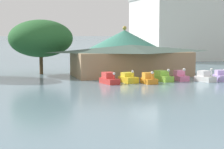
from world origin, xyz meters
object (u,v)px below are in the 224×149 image
(pedal_boat_lime, at_px, (162,77))
(shoreline_tree_mid, at_px, (41,38))
(pedal_boat_red, at_px, (109,79))
(boathouse, at_px, (131,60))
(background_building_block, at_px, (194,27))
(pedal_boat_orange, at_px, (149,79))
(pedal_boat_yellow, at_px, (128,78))
(pedal_boat_lavender, at_px, (221,76))
(pedal_boat_pink, at_px, (180,76))
(pedal_boat_white, at_px, (205,77))
(green_roof_pavilion, at_px, (125,47))

(pedal_boat_lime, relative_size, shoreline_tree_mid, 0.33)
(pedal_boat_red, xyz_separation_m, shoreline_tree_mid, (-6.70, 13.62, 4.83))
(boathouse, height_order, background_building_block, background_building_block)
(pedal_boat_orange, distance_m, pedal_boat_lime, 2.96)
(pedal_boat_yellow, relative_size, pedal_boat_lime, 0.87)
(shoreline_tree_mid, bearing_deg, pedal_boat_yellow, -55.13)
(pedal_boat_lavender, bearing_deg, pedal_boat_pink, -96.73)
(pedal_boat_orange, height_order, pedal_boat_white, pedal_boat_white)
(pedal_boat_pink, height_order, background_building_block, background_building_block)
(green_roof_pavilion, xyz_separation_m, background_building_block, (24.96, 21.79, 3.86))
(pedal_boat_yellow, relative_size, pedal_boat_orange, 1.17)
(pedal_boat_pink, xyz_separation_m, boathouse, (-4.14, 7.43, 1.80))
(pedal_boat_orange, relative_size, shoreline_tree_mid, 0.25)
(pedal_boat_lime, bearing_deg, pedal_boat_orange, -74.05)
(pedal_boat_yellow, xyz_separation_m, pedal_boat_pink, (7.15, 0.11, 0.02))
(pedal_boat_white, bearing_deg, pedal_boat_lime, -127.82)
(shoreline_tree_mid, distance_m, background_building_block, 47.98)
(pedal_boat_yellow, xyz_separation_m, green_roof_pavilion, (5.53, 18.27, 3.23))
(pedal_boat_yellow, distance_m, pedal_boat_lavender, 12.38)
(pedal_boat_pink, distance_m, boathouse, 8.69)
(pedal_boat_white, bearing_deg, pedal_boat_yellow, -119.15)
(pedal_boat_pink, xyz_separation_m, green_roof_pavilion, (-1.62, 18.16, 3.20))
(pedal_boat_white, distance_m, green_roof_pavilion, 20.60)
(pedal_boat_red, bearing_deg, pedal_boat_white, 71.29)
(pedal_boat_white, bearing_deg, boathouse, -163.16)
(pedal_boat_lime, xyz_separation_m, boathouse, (-1.58, 7.46, 1.79))
(pedal_boat_white, bearing_deg, pedal_boat_pink, -142.99)
(pedal_boat_yellow, height_order, pedal_boat_white, pedal_boat_white)
(pedal_boat_white, xyz_separation_m, shoreline_tree_mid, (-19.09, 14.95, 4.82))
(pedal_boat_lime, relative_size, pedal_boat_white, 1.13)
(pedal_boat_yellow, xyz_separation_m, pedal_boat_lime, (4.59, 0.08, 0.04))
(pedal_boat_red, xyz_separation_m, pedal_boat_orange, (4.70, -1.24, -0.01))
(pedal_boat_orange, bearing_deg, pedal_boat_lime, 119.55)
(pedal_boat_lime, height_order, pedal_boat_lavender, pedal_boat_lavender)
(pedal_boat_lime, height_order, background_building_block, background_building_block)
(pedal_boat_pink, xyz_separation_m, pedal_boat_lavender, (5.13, -1.60, 0.01))
(green_roof_pavilion, relative_size, background_building_block, 0.45)
(pedal_boat_lime, relative_size, green_roof_pavilion, 0.26)
(pedal_boat_lavender, distance_m, background_building_block, 45.91)
(boathouse, bearing_deg, pedal_boat_yellow, -111.80)
(pedal_boat_white, height_order, boathouse, boathouse)
(pedal_boat_lavender, relative_size, green_roof_pavilion, 0.24)
(pedal_boat_lime, height_order, green_roof_pavilion, green_roof_pavilion)
(shoreline_tree_mid, bearing_deg, background_building_block, 33.91)
(pedal_boat_pink, relative_size, pedal_boat_lavender, 0.80)
(boathouse, bearing_deg, pedal_boat_pink, -60.85)
(boathouse, xyz_separation_m, green_roof_pavilion, (2.52, 10.73, 1.40))
(background_building_block, bearing_deg, pedal_boat_orange, -124.30)
(pedal_boat_lime, relative_size, pedal_boat_pink, 1.34)
(boathouse, bearing_deg, pedal_boat_white, -53.46)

